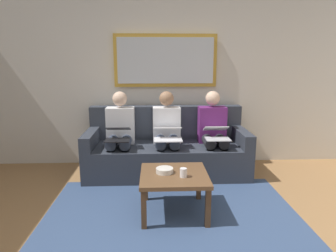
{
  "coord_description": "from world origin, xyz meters",
  "views": [
    {
      "loc": [
        0.17,
        2.01,
        1.55
      ],
      "look_at": [
        0.0,
        -1.7,
        0.75
      ],
      "focal_mm": 32.52,
      "sensor_mm": 36.0,
      "label": 1
    }
  ],
  "objects_px": {
    "coffee_table": "(174,179)",
    "framed_mirror": "(166,61)",
    "bowl": "(165,170)",
    "person_left": "(213,130)",
    "person_middle": "(167,131)",
    "cup": "(183,173)",
    "laptop_silver": "(217,133)",
    "couch": "(167,150)",
    "person_right": "(120,131)",
    "laptop_black": "(118,134)",
    "laptop_white": "(168,133)"
  },
  "relations": [
    {
      "from": "coffee_table",
      "to": "framed_mirror",
      "type": "bearing_deg",
      "value": -89.08
    },
    {
      "from": "coffee_table",
      "to": "bowl",
      "type": "xyz_separation_m",
      "value": [
        0.1,
        -0.03,
        0.08
      ]
    },
    {
      "from": "coffee_table",
      "to": "person_left",
      "type": "distance_m",
      "value": 1.32
    },
    {
      "from": "framed_mirror",
      "to": "person_middle",
      "type": "height_order",
      "value": "framed_mirror"
    },
    {
      "from": "cup",
      "to": "bowl",
      "type": "relative_size",
      "value": 0.51
    },
    {
      "from": "person_left",
      "to": "cup",
      "type": "bearing_deg",
      "value": 66.98
    },
    {
      "from": "laptop_silver",
      "to": "person_middle",
      "type": "xyz_separation_m",
      "value": [
        0.64,
        -0.23,
        -0.02
      ]
    },
    {
      "from": "couch",
      "to": "person_right",
      "type": "relative_size",
      "value": 1.93
    },
    {
      "from": "laptop_black",
      "to": "framed_mirror",
      "type": "bearing_deg",
      "value": -132.7
    },
    {
      "from": "couch",
      "to": "person_middle",
      "type": "distance_m",
      "value": 0.31
    },
    {
      "from": "person_middle",
      "to": "laptop_white",
      "type": "height_order",
      "value": "person_middle"
    },
    {
      "from": "coffee_table",
      "to": "bowl",
      "type": "distance_m",
      "value": 0.13
    },
    {
      "from": "laptop_white",
      "to": "person_right",
      "type": "relative_size",
      "value": 0.33
    },
    {
      "from": "bowl",
      "to": "person_middle",
      "type": "distance_m",
      "value": 1.13
    },
    {
      "from": "person_left",
      "to": "laptop_silver",
      "type": "bearing_deg",
      "value": 90.0
    },
    {
      "from": "framed_mirror",
      "to": "bowl",
      "type": "relative_size",
      "value": 8.48
    },
    {
      "from": "couch",
      "to": "person_right",
      "type": "height_order",
      "value": "person_right"
    },
    {
      "from": "cup",
      "to": "person_left",
      "type": "distance_m",
      "value": 1.36
    },
    {
      "from": "bowl",
      "to": "laptop_white",
      "type": "height_order",
      "value": "laptop_white"
    },
    {
      "from": "laptop_silver",
      "to": "couch",
      "type": "bearing_deg",
      "value": -25.34
    },
    {
      "from": "laptop_black",
      "to": "person_left",
      "type": "bearing_deg",
      "value": -169.53
    },
    {
      "from": "laptop_silver",
      "to": "laptop_black",
      "type": "height_order",
      "value": "same"
    },
    {
      "from": "cup",
      "to": "person_middle",
      "type": "relative_size",
      "value": 0.08
    },
    {
      "from": "couch",
      "to": "person_middle",
      "type": "height_order",
      "value": "person_middle"
    },
    {
      "from": "laptop_white",
      "to": "person_right",
      "type": "height_order",
      "value": "person_right"
    },
    {
      "from": "laptop_silver",
      "to": "coffee_table",
      "type": "bearing_deg",
      "value": 56.12
    },
    {
      "from": "coffee_table",
      "to": "person_left",
      "type": "height_order",
      "value": "person_left"
    },
    {
      "from": "cup",
      "to": "laptop_black",
      "type": "height_order",
      "value": "laptop_black"
    },
    {
      "from": "couch",
      "to": "person_left",
      "type": "relative_size",
      "value": 1.93
    },
    {
      "from": "coffee_table",
      "to": "person_middle",
      "type": "bearing_deg",
      "value": -88.71
    },
    {
      "from": "coffee_table",
      "to": "laptop_silver",
      "type": "height_order",
      "value": "laptop_silver"
    },
    {
      "from": "laptop_white",
      "to": "laptop_black",
      "type": "bearing_deg",
      "value": -0.24
    },
    {
      "from": "cup",
      "to": "person_right",
      "type": "height_order",
      "value": "person_right"
    },
    {
      "from": "person_middle",
      "to": "laptop_white",
      "type": "xyz_separation_m",
      "value": [
        0.0,
        0.24,
        0.03
      ]
    },
    {
      "from": "couch",
      "to": "laptop_white",
      "type": "distance_m",
      "value": 0.45
    },
    {
      "from": "laptop_black",
      "to": "couch",
      "type": "bearing_deg",
      "value": -154.49
    },
    {
      "from": "framed_mirror",
      "to": "laptop_white",
      "type": "bearing_deg",
      "value": 90.0
    },
    {
      "from": "framed_mirror",
      "to": "person_right",
      "type": "distance_m",
      "value": 1.23
    },
    {
      "from": "coffee_table",
      "to": "laptop_black",
      "type": "height_order",
      "value": "laptop_black"
    },
    {
      "from": "framed_mirror",
      "to": "laptop_white",
      "type": "height_order",
      "value": "framed_mirror"
    },
    {
      "from": "cup",
      "to": "laptop_black",
      "type": "distance_m",
      "value": 1.27
    },
    {
      "from": "person_left",
      "to": "laptop_silver",
      "type": "height_order",
      "value": "person_left"
    },
    {
      "from": "couch",
      "to": "cup",
      "type": "distance_m",
      "value": 1.33
    },
    {
      "from": "couch",
      "to": "coffee_table",
      "type": "distance_m",
      "value": 1.22
    },
    {
      "from": "couch",
      "to": "person_left",
      "type": "distance_m",
      "value": 0.71
    },
    {
      "from": "laptop_silver",
      "to": "laptop_white",
      "type": "distance_m",
      "value": 0.64
    },
    {
      "from": "framed_mirror",
      "to": "cup",
      "type": "xyz_separation_m",
      "value": [
        -0.11,
        1.7,
        -1.08
      ]
    },
    {
      "from": "person_left",
      "to": "person_right",
      "type": "relative_size",
      "value": 1.0
    },
    {
      "from": "laptop_silver",
      "to": "bowl",
      "type": "bearing_deg",
      "value": 51.31
    },
    {
      "from": "framed_mirror",
      "to": "bowl",
      "type": "height_order",
      "value": "framed_mirror"
    }
  ]
}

